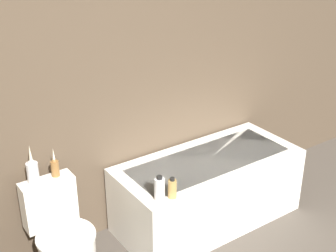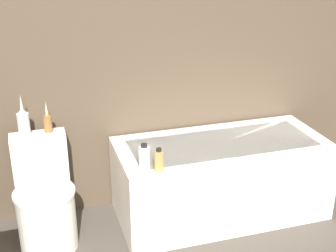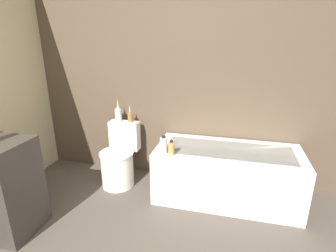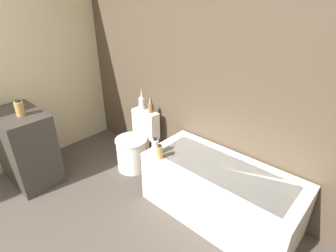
% 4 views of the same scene
% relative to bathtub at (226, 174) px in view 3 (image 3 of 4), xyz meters
% --- Properties ---
extents(wall_back_tiled, '(6.40, 0.06, 2.60)m').
position_rel_bathtub_xyz_m(wall_back_tiled, '(-0.75, 0.39, 1.01)').
color(wall_back_tiled, brown).
rests_on(wall_back_tiled, ground_plane).
extents(bathtub, '(1.52, 0.68, 0.57)m').
position_rel_bathtub_xyz_m(bathtub, '(0.00, 0.00, 0.00)').
color(bathtub, white).
rests_on(bathtub, ground).
extents(toilet, '(0.40, 0.53, 0.72)m').
position_rel_bathtub_xyz_m(toilet, '(-1.26, 0.01, -0.00)').
color(toilet, white).
rests_on(toilet, ground).
extents(vase_gold, '(0.08, 0.08, 0.28)m').
position_rel_bathtub_xyz_m(vase_gold, '(-1.34, 0.22, 0.52)').
color(vase_gold, silver).
rests_on(vase_gold, toilet).
extents(vase_silver, '(0.06, 0.06, 0.21)m').
position_rel_bathtub_xyz_m(vase_silver, '(-1.18, 0.22, 0.50)').
color(vase_silver, olive).
rests_on(vase_silver, toilet).
extents(shampoo_bottle_tall, '(0.07, 0.07, 0.19)m').
position_rel_bathtub_xyz_m(shampoo_bottle_tall, '(-0.64, -0.25, 0.37)').
color(shampoo_bottle_tall, silver).
rests_on(shampoo_bottle_tall, bathtub).
extents(shampoo_bottle_short, '(0.06, 0.06, 0.16)m').
position_rel_bathtub_xyz_m(shampoo_bottle_short, '(-0.55, -0.27, 0.36)').
color(shampoo_bottle_short, tan).
rests_on(shampoo_bottle_short, bathtub).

